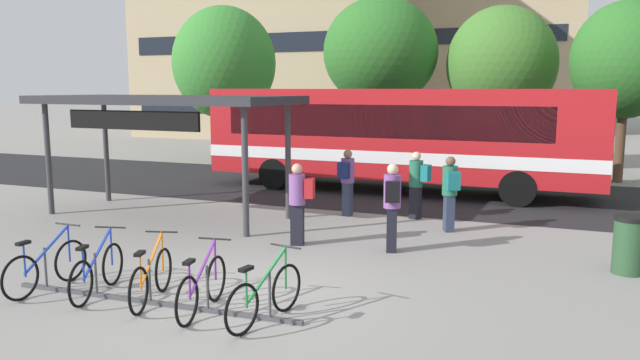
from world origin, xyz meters
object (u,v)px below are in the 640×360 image
city_bus (400,135)px  street_tree_0 (380,52)px  commuter_teal_pack_5 (417,181)px  parked_bicycle_orange_2 (152,278)px  parked_bicycle_purple_3 (202,287)px  commuter_black_pack_0 (392,202)px  commuter_red_pack_6 (299,198)px  parked_bicycle_blue_1 (98,272)px  trash_bin (629,245)px  commuter_teal_pack_4 (450,189)px  street_tree_3 (501,64)px  transit_shelter (163,104)px  street_tree_2 (224,63)px  parked_bicycle_green_4 (265,296)px  commuter_navy_pack_3 (347,178)px  street_tree_1 (626,60)px  parked_bicycle_blue_0 (47,267)px

city_bus → street_tree_0: size_ratio=1.74×
commuter_teal_pack_5 → street_tree_0: size_ratio=0.24×
parked_bicycle_orange_2 → parked_bicycle_purple_3: bearing=-111.7°
commuter_black_pack_0 → commuter_teal_pack_5: 3.23m
commuter_red_pack_6 → street_tree_0: street_tree_0 is taller
parked_bicycle_blue_1 → trash_bin: size_ratio=1.63×
commuter_teal_pack_4 → street_tree_3: bearing=-25.8°
commuter_black_pack_0 → transit_shelter: bearing=63.7°
parked_bicycle_purple_3 → trash_bin: trash_bin is taller
street_tree_2 → commuter_black_pack_0: bearing=-48.6°
parked_bicycle_orange_2 → street_tree_0: (-1.36, 17.15, 4.30)m
parked_bicycle_green_4 → commuter_black_pack_0: (0.69, 4.17, 0.64)m
city_bus → commuter_navy_pack_3: size_ratio=7.14×
street_tree_3 → commuter_navy_pack_3: bearing=-104.3°
street_tree_0 → commuter_teal_pack_4: bearing=-66.3°
commuter_navy_pack_3 → commuter_teal_pack_5: commuter_navy_pack_3 is taller
parked_bicycle_blue_1 → trash_bin: trash_bin is taller
commuter_teal_pack_5 → city_bus: bearing=-59.1°
commuter_teal_pack_4 → street_tree_1: 10.81m
city_bus → street_tree_2: size_ratio=1.76×
commuter_black_pack_0 → street_tree_2: street_tree_2 is taller
commuter_teal_pack_5 → parked_bicycle_blue_1: bearing=75.5°
commuter_red_pack_6 → parked_bicycle_purple_3: bearing=80.8°
parked_bicycle_blue_1 → street_tree_0: street_tree_0 is taller
transit_shelter → commuter_teal_pack_4: size_ratio=3.95×
parked_bicycle_blue_1 → street_tree_2: 18.85m
city_bus → commuter_red_pack_6: (-0.30, -7.17, -0.79)m
parked_bicycle_blue_1 → commuter_black_pack_0: (3.63, 4.14, 0.64)m
parked_bicycle_blue_1 → street_tree_0: bearing=-13.1°
parked_bicycle_blue_1 → street_tree_3: (4.40, 17.67, 3.77)m
city_bus → parked_bicycle_blue_0: bearing=-103.9°
street_tree_1 → street_tree_2: (-16.14, 1.08, 0.19)m
parked_bicycle_orange_2 → street_tree_3: 18.34m
commuter_navy_pack_3 → commuter_red_pack_6: commuter_red_pack_6 is taller
commuter_red_pack_6 → street_tree_1: street_tree_1 is taller
transit_shelter → street_tree_1: bearing=45.7°
transit_shelter → commuter_black_pack_0: size_ratio=3.83×
commuter_black_pack_0 → parked_bicycle_orange_2: bearing=131.5°
parked_bicycle_blue_0 → street_tree_1: bearing=-30.4°
commuter_black_pack_0 → commuter_red_pack_6: bearing=79.5°
commuter_navy_pack_3 → commuter_red_pack_6: bearing=-175.5°
parked_bicycle_blue_1 → parked_bicycle_orange_2: bearing=-101.4°
parked_bicycle_blue_0 → street_tree_0: (0.55, 17.31, 4.30)m
parked_bicycle_blue_0 → commuter_teal_pack_4: size_ratio=1.01×
parked_bicycle_green_4 → transit_shelter: transit_shelter is taller
parked_bicycle_orange_2 → city_bus: bearing=-21.6°
parked_bicycle_blue_1 → parked_bicycle_orange_2: size_ratio=1.01×
parked_bicycle_blue_1 → street_tree_3: bearing=-28.4°
parked_bicycle_orange_2 → street_tree_2: (-8.52, 16.77, 3.96)m
parked_bicycle_blue_0 → street_tree_1: size_ratio=0.28×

